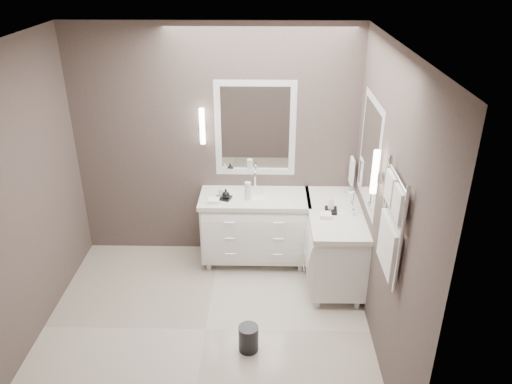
{
  "coord_description": "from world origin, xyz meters",
  "views": [
    {
      "loc": [
        0.57,
        -3.78,
        3.35
      ],
      "look_at": [
        0.48,
        0.7,
        1.16
      ],
      "focal_mm": 35.0,
      "sensor_mm": 36.0,
      "label": 1
    }
  ],
  "objects_px": {
    "vanity_right": "(334,240)",
    "towel_ladder": "(391,229)",
    "vanity_back": "(255,224)",
    "waste_bin": "(248,338)"
  },
  "relations": [
    {
      "from": "vanity_right",
      "to": "towel_ladder",
      "type": "height_order",
      "value": "towel_ladder"
    },
    {
      "from": "towel_ladder",
      "to": "waste_bin",
      "type": "bearing_deg",
      "value": 172.79
    },
    {
      "from": "vanity_back",
      "to": "towel_ladder",
      "type": "bearing_deg",
      "value": -55.9
    },
    {
      "from": "vanity_right",
      "to": "towel_ladder",
      "type": "relative_size",
      "value": 1.38
    },
    {
      "from": "vanity_back",
      "to": "waste_bin",
      "type": "relative_size",
      "value": 4.78
    },
    {
      "from": "vanity_back",
      "to": "vanity_right",
      "type": "xyz_separation_m",
      "value": [
        0.88,
        -0.33,
        0.0
      ]
    },
    {
      "from": "vanity_right",
      "to": "vanity_back",
      "type": "bearing_deg",
      "value": 159.62
    },
    {
      "from": "vanity_right",
      "to": "waste_bin",
      "type": "bearing_deg",
      "value": -127.81
    },
    {
      "from": "vanity_right",
      "to": "towel_ladder",
      "type": "xyz_separation_m",
      "value": [
        0.23,
        -1.3,
        0.91
      ]
    },
    {
      "from": "vanity_right",
      "to": "towel_ladder",
      "type": "distance_m",
      "value": 1.6
    }
  ]
}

